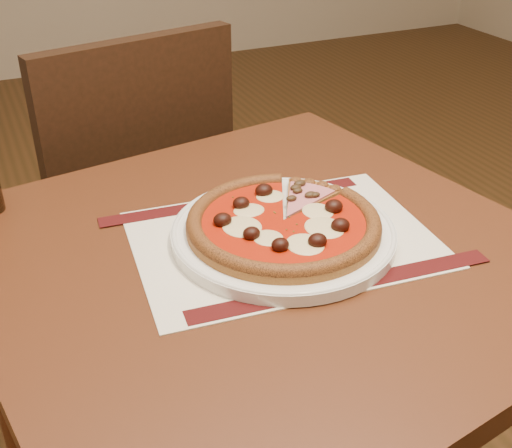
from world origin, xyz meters
The scene contains 6 objects.
table centered at (-0.86, -0.46, 0.65)m, with size 0.92×0.92×0.75m.
chair_far centered at (-0.92, 0.18, 0.53)m, with size 0.53×0.53×0.93m.
placemat centered at (-0.83, -0.45, 0.75)m, with size 0.44×0.31×0.00m, color white.
plate centered at (-0.83, -0.45, 0.76)m, with size 0.33×0.33×0.02m, color white.
pizza centered at (-0.83, -0.45, 0.78)m, with size 0.29×0.29×0.04m.
ham_slice centered at (-0.76, -0.39, 0.78)m, with size 0.13×0.12×0.02m.
Camera 1 is at (-1.20, -1.18, 1.26)m, focal length 45.00 mm.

